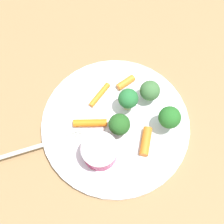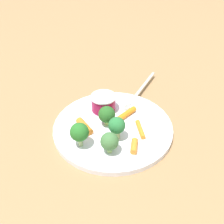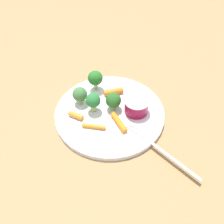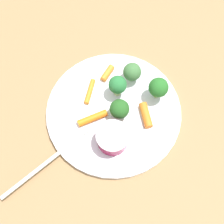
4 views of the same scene
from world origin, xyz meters
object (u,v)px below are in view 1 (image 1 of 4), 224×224
(fork, at_px, (29,149))
(broccoli_floret_2, at_px, (170,118))
(sauce_cup, at_px, (100,152))
(carrot_stick_0, at_px, (90,124))
(plate, at_px, (115,125))
(broccoli_floret_3, at_px, (150,91))
(broccoli_floret_1, at_px, (119,124))
(carrot_stick_1, at_px, (146,141))
(carrot_stick_2, at_px, (100,95))
(broccoli_floret_0, at_px, (128,99))
(carrot_stick_3, at_px, (126,82))

(fork, bearing_deg, broccoli_floret_2, -81.92)
(sauce_cup, xyz_separation_m, carrot_stick_0, (0.06, 0.02, -0.01))
(plate, distance_m, broccoli_floret_3, 0.09)
(broccoli_floret_3, distance_m, carrot_stick_0, 0.12)
(plate, xyz_separation_m, broccoli_floret_2, (-0.01, -0.09, 0.04))
(broccoli_floret_1, height_order, carrot_stick_1, broccoli_floret_1)
(broccoli_floret_2, xyz_separation_m, carrot_stick_0, (0.01, 0.13, -0.03))
(broccoli_floret_2, distance_m, carrot_stick_2, 0.13)
(broccoli_floret_0, bearing_deg, sauce_cup, 149.45)
(broccoli_floret_1, distance_m, carrot_stick_2, 0.08)
(plate, distance_m, broccoli_floret_1, 0.04)
(carrot_stick_1, distance_m, carrot_stick_2, 0.12)
(sauce_cup, xyz_separation_m, broccoli_floret_3, (0.10, -0.09, 0.01))
(plate, height_order, carrot_stick_3, carrot_stick_3)
(broccoli_floret_3, distance_m, fork, 0.23)
(broccoli_floret_2, bearing_deg, broccoli_floret_3, 25.83)
(broccoli_floret_3, xyz_separation_m, carrot_stick_0, (-0.05, 0.11, -0.02))
(broccoli_floret_1, relative_size, broccoli_floret_2, 0.84)
(broccoli_floret_0, xyz_separation_m, carrot_stick_2, (0.02, 0.05, -0.03))
(carrot_stick_3, bearing_deg, broccoli_floret_2, -142.09)
(broccoli_floret_1, xyz_separation_m, fork, (-0.03, 0.15, -0.03))
(carrot_stick_3, height_order, fork, carrot_stick_3)
(plate, relative_size, carrot_stick_3, 7.36)
(broccoli_floret_0, relative_size, broccoli_floret_3, 1.12)
(broccoli_floret_0, height_order, fork, broccoli_floret_0)
(sauce_cup, height_order, fork, sauce_cup)
(broccoli_floret_0, bearing_deg, fork, 112.88)
(broccoli_floret_0, relative_size, broccoli_floret_2, 0.93)
(carrot_stick_3, xyz_separation_m, fork, (-0.12, 0.17, -0.01))
(plate, height_order, broccoli_floret_3, broccoli_floret_3)
(plate, distance_m, fork, 0.15)
(broccoli_floret_1, relative_size, broccoli_floret_3, 1.01)
(broccoli_floret_1, height_order, broccoli_floret_3, same)
(broccoli_floret_1, bearing_deg, plate, 23.20)
(broccoli_floret_0, bearing_deg, broccoli_floret_3, -67.16)
(broccoli_floret_1, distance_m, broccoli_floret_2, 0.08)
(fork, bearing_deg, broccoli_floret_3, -67.13)
(broccoli_floret_2, xyz_separation_m, carrot_stick_2, (0.06, 0.12, -0.03))
(sauce_cup, height_order, carrot_stick_1, sauce_cup)
(carrot_stick_1, bearing_deg, broccoli_floret_2, -52.21)
(carrot_stick_1, bearing_deg, fork, 90.93)
(fork, bearing_deg, carrot_stick_1, -89.07)
(carrot_stick_1, xyz_separation_m, fork, (-0.00, 0.20, -0.01))
(sauce_cup, bearing_deg, carrot_stick_1, -76.91)
(broccoli_floret_1, relative_size, carrot_stick_2, 0.87)
(carrot_stick_2, bearing_deg, sauce_cup, 178.81)
(sauce_cup, distance_m, carrot_stick_3, 0.14)
(plate, bearing_deg, broccoli_floret_2, -94.79)
(broccoli_floret_3, distance_m, carrot_stick_3, 0.05)
(plate, distance_m, carrot_stick_2, 0.06)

